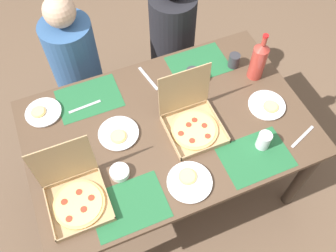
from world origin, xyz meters
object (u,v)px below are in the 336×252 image
at_px(cup_dark, 234,61).
at_px(plate_near_right, 267,105).
at_px(plate_middle, 119,134).
at_px(diner_left_seat, 79,75).
at_px(soda_bottle, 259,60).
at_px(cup_red, 192,76).
at_px(pizza_box_corner_left, 76,195).
at_px(condiment_bowl, 120,172).
at_px(plate_far_right, 43,112).
at_px(diner_right_seat, 172,48).
at_px(pizza_box_center, 192,121).
at_px(plate_near_left, 189,182).
at_px(cup_spare, 264,140).

bearing_deg(cup_dark, plate_near_right, -85.09).
bearing_deg(plate_middle, diner_left_seat, 96.49).
height_order(soda_bottle, cup_red, soda_bottle).
bearing_deg(pizza_box_corner_left, plate_near_right, 6.44).
height_order(condiment_bowl, diner_left_seat, diner_left_seat).
distance_m(plate_far_right, diner_right_seat, 1.08).
relative_size(plate_middle, cup_dark, 2.48).
xyz_separation_m(pizza_box_corner_left, soda_bottle, (1.19, 0.36, 0.08)).
bearing_deg(plate_far_right, diner_right_seat, 23.19).
bearing_deg(plate_middle, pizza_box_center, -14.55).
distance_m(pizza_box_corner_left, condiment_bowl, 0.24).
xyz_separation_m(plate_middle, diner_left_seat, (-0.08, 0.71, -0.24)).
distance_m(plate_near_left, cup_spare, 0.45).
bearing_deg(plate_near_left, cup_dark, 46.79).
bearing_deg(cup_dark, cup_spare, -102.84).
relative_size(pizza_box_center, plate_near_left, 1.43).
bearing_deg(pizza_box_corner_left, plate_near_left, -13.56).
height_order(cup_spare, cup_dark, cup_spare).
distance_m(pizza_box_center, plate_far_right, 0.84).
bearing_deg(soda_bottle, diner_left_seat, 147.39).
bearing_deg(plate_near_right, pizza_box_center, 174.59).
height_order(condiment_bowl, diner_right_seat, diner_right_seat).
relative_size(condiment_bowl, diner_right_seat, 0.09).
distance_m(pizza_box_center, soda_bottle, 0.54).
bearing_deg(plate_middle, condiment_bowl, -106.68).
bearing_deg(condiment_bowl, cup_red, 34.86).
relative_size(pizza_box_corner_left, cup_spare, 3.09).
height_order(plate_near_left, cup_spare, cup_spare).
bearing_deg(cup_spare, soda_bottle, 64.77).
xyz_separation_m(soda_bottle, condiment_bowl, (-0.96, -0.31, -0.11)).
height_order(pizza_box_center, soda_bottle, pizza_box_center).
bearing_deg(cup_dark, diner_right_seat, 110.91).
bearing_deg(plate_far_right, pizza_box_center, -28.33).
relative_size(soda_bottle, cup_red, 3.09).
bearing_deg(plate_near_right, cup_red, 134.41).
relative_size(pizza_box_corner_left, diner_left_seat, 0.28).
height_order(plate_far_right, cup_spare, cup_spare).
bearing_deg(condiment_bowl, cup_spare, -9.92).
distance_m(plate_far_right, condiment_bowl, 0.59).
distance_m(soda_bottle, cup_spare, 0.50).
height_order(plate_near_right, diner_left_seat, diner_left_seat).
relative_size(plate_near_right, cup_dark, 2.37).
bearing_deg(diner_left_seat, cup_spare, -54.41).
height_order(soda_bottle, diner_right_seat, diner_right_seat).
xyz_separation_m(plate_middle, diner_right_seat, (0.62, 0.71, -0.24)).
relative_size(cup_spare, condiment_bowl, 1.04).
xyz_separation_m(cup_spare, cup_dark, (0.13, 0.56, -0.01)).
distance_m(plate_near_left, cup_red, 0.65).
xyz_separation_m(pizza_box_corner_left, cup_spare, (0.98, -0.08, 0.00)).
relative_size(soda_bottle, cup_dark, 3.62).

